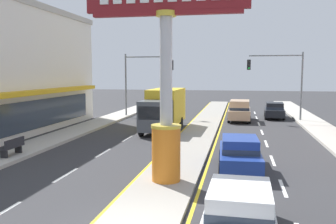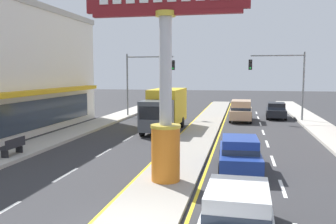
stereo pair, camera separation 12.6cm
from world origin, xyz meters
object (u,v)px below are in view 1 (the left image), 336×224
object	(u,v)px
sedan_mid_left_lane	(274,110)
district_sign	(166,74)
traffic_light_left_side	(143,74)
box_truck_near_right_lane	(164,108)
suv_far_right_lane	(240,110)
traffic_light_right_side	(281,74)
sedan_near_left_lane	(240,214)
sedan_far_left_oncoming	(240,153)
street_bench	(12,146)

from	to	relation	value
sedan_mid_left_lane	district_sign	bearing A→B (deg)	-105.52
district_sign	traffic_light_left_side	world-z (taller)	district_sign
sedan_mid_left_lane	box_truck_near_right_lane	bearing A→B (deg)	-134.56
suv_far_right_lane	traffic_light_left_side	bearing A→B (deg)	174.13
traffic_light_right_side	district_sign	bearing A→B (deg)	-107.87
traffic_light_left_side	suv_far_right_lane	size ratio (longest dim) A/B	1.34
traffic_light_right_side	sedan_near_left_lane	world-z (taller)	traffic_light_right_side
suv_far_right_lane	sedan_near_left_lane	world-z (taller)	suv_far_right_lane
sedan_mid_left_lane	sedan_far_left_oncoming	distance (m)	19.83
district_sign	sedan_mid_left_lane	xyz separation A→B (m)	(6.15, 22.15, -3.54)
traffic_light_left_side	traffic_light_right_side	distance (m)	12.88
sedan_mid_left_lane	street_bench	xyz separation A→B (m)	(-14.68, -19.60, -0.14)
traffic_light_left_side	street_bench	world-z (taller)	traffic_light_left_side
traffic_light_left_side	suv_far_right_lane	xyz separation A→B (m)	(9.29, -0.96, -3.26)
suv_far_right_lane	sedan_far_left_oncoming	world-z (taller)	suv_far_right_lane
traffic_light_left_side	sedan_near_left_lane	xyz separation A→B (m)	(9.29, -24.91, -3.46)
box_truck_near_right_lane	sedan_far_left_oncoming	world-z (taller)	box_truck_near_right_lane
box_truck_near_right_lane	suv_far_right_lane	world-z (taller)	box_truck_near_right_lane
district_sign	sedan_mid_left_lane	world-z (taller)	district_sign
district_sign	traffic_light_left_side	xyz separation A→B (m)	(-6.44, 20.39, -0.08)
street_bench	traffic_light_left_side	bearing A→B (deg)	83.29
traffic_light_left_side	sedan_far_left_oncoming	world-z (taller)	traffic_light_left_side
box_truck_near_right_lane	sedan_mid_left_lane	xyz separation A→B (m)	(8.97, 9.10, -0.91)
sedan_near_left_lane	street_bench	size ratio (longest dim) A/B	2.71
traffic_light_right_side	sedan_near_left_lane	size ratio (longest dim) A/B	1.43
district_sign	sedan_mid_left_lane	size ratio (longest dim) A/B	1.84
suv_far_right_lane	sedan_mid_left_lane	distance (m)	4.27
street_bench	sedan_mid_left_lane	bearing A→B (deg)	53.16
traffic_light_right_side	sedan_mid_left_lane	size ratio (longest dim) A/B	1.41
sedan_near_left_lane	sedan_far_left_oncoming	bearing A→B (deg)	89.97
district_sign	box_truck_near_right_lane	xyz separation A→B (m)	(-2.82, 13.04, -2.64)
sedan_mid_left_lane	sedan_far_left_oncoming	xyz separation A→B (m)	(-3.29, -19.56, 0.00)
district_sign	traffic_light_right_side	bearing A→B (deg)	72.13
traffic_light_left_side	sedan_near_left_lane	world-z (taller)	traffic_light_left_side
sedan_mid_left_lane	street_bench	size ratio (longest dim) A/B	2.74
district_sign	suv_far_right_lane	distance (m)	19.93
sedan_mid_left_lane	street_bench	distance (m)	24.49
traffic_light_right_side	box_truck_near_right_lane	bearing A→B (deg)	-143.22
district_sign	traffic_light_right_side	world-z (taller)	district_sign
box_truck_near_right_lane	sedan_far_left_oncoming	bearing A→B (deg)	-61.50
district_sign	sedan_near_left_lane	size ratio (longest dim) A/B	1.87
sedan_mid_left_lane	sedan_far_left_oncoming	bearing A→B (deg)	-99.56
traffic_light_left_side	sedan_mid_left_lane	bearing A→B (deg)	7.93
traffic_light_left_side	district_sign	bearing A→B (deg)	-72.48
box_truck_near_right_lane	sedan_near_left_lane	size ratio (longest dim) A/B	1.60
box_truck_near_right_lane	suv_far_right_lane	xyz separation A→B (m)	(5.67, 6.40, -0.71)
sedan_far_left_oncoming	sedan_near_left_lane	bearing A→B (deg)	-90.03
box_truck_near_right_lane	sedan_near_left_lane	bearing A→B (deg)	-72.11
traffic_light_right_side	sedan_near_left_lane	bearing A→B (deg)	-98.33
box_truck_near_right_lane	street_bench	xyz separation A→B (m)	(-5.72, -10.49, -1.05)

